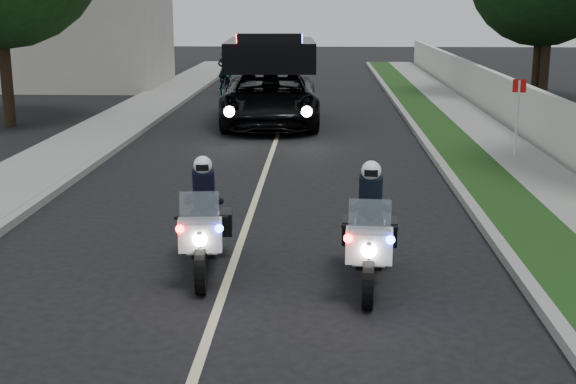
# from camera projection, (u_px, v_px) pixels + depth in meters

# --- Properties ---
(ground) EXTENTS (120.00, 120.00, 0.00)m
(ground) POSITION_uv_depth(u_px,v_px,m) (215.00, 317.00, 9.42)
(ground) COLOR black
(ground) RESTS_ON ground
(curb_right) EXTENTS (0.20, 60.00, 0.15)m
(curb_right) POSITION_uv_depth(u_px,v_px,m) (435.00, 156.00, 18.91)
(curb_right) COLOR gray
(curb_right) RESTS_ON ground
(grass_verge) EXTENTS (1.20, 60.00, 0.16)m
(grass_verge) POSITION_uv_depth(u_px,v_px,m) (463.00, 156.00, 18.88)
(grass_verge) COLOR #193814
(grass_verge) RESTS_ON ground
(sidewalk_right) EXTENTS (1.40, 60.00, 0.16)m
(sidewalk_right) POSITION_uv_depth(u_px,v_px,m) (517.00, 157.00, 18.83)
(sidewalk_right) COLOR gray
(sidewalk_right) RESTS_ON ground
(property_wall) EXTENTS (0.22, 60.00, 1.50)m
(property_wall) POSITION_uv_depth(u_px,v_px,m) (560.00, 130.00, 18.62)
(property_wall) COLOR beige
(property_wall) RESTS_ON ground
(curb_left) EXTENTS (0.20, 60.00, 0.15)m
(curb_left) POSITION_uv_depth(u_px,v_px,m) (108.00, 153.00, 19.28)
(curb_left) COLOR gray
(curb_left) RESTS_ON ground
(sidewalk_left) EXTENTS (2.00, 60.00, 0.16)m
(sidewalk_left) POSITION_uv_depth(u_px,v_px,m) (65.00, 153.00, 19.32)
(sidewalk_left) COLOR gray
(sidewalk_left) RESTS_ON ground
(building_far) EXTENTS (8.00, 6.00, 7.00)m
(building_far) POSITION_uv_depth(u_px,v_px,m) (72.00, 9.00, 34.23)
(building_far) COLOR #A8A396
(building_far) RESTS_ON ground
(lane_marking) EXTENTS (0.12, 50.00, 0.01)m
(lane_marking) POSITION_uv_depth(u_px,v_px,m) (270.00, 158.00, 19.11)
(lane_marking) COLOR #BFB78C
(lane_marking) RESTS_ON ground
(police_moto_left) EXTENTS (0.88, 2.03, 1.68)m
(police_moto_left) POSITION_uv_depth(u_px,v_px,m) (205.00, 272.00, 11.01)
(police_moto_left) COLOR silver
(police_moto_left) RESTS_ON ground
(police_moto_right) EXTENTS (0.84, 2.06, 1.71)m
(police_moto_right) POSITION_uv_depth(u_px,v_px,m) (368.00, 284.00, 10.53)
(police_moto_right) COLOR white
(police_moto_right) RESTS_ON ground
(police_suv) EXTENTS (3.27, 6.50, 3.09)m
(police_suv) POSITION_uv_depth(u_px,v_px,m) (271.00, 124.00, 24.39)
(police_suv) COLOR black
(police_suv) RESTS_ON ground
(bicycle) EXTENTS (0.66, 1.59, 0.81)m
(bicycle) POSITION_uv_depth(u_px,v_px,m) (225.00, 94.00, 32.55)
(bicycle) COLOR black
(bicycle) RESTS_ON ground
(cyclist) EXTENTS (0.62, 0.45, 1.61)m
(cyclist) POSITION_uv_depth(u_px,v_px,m) (225.00, 94.00, 32.55)
(cyclist) COLOR black
(cyclist) RESTS_ON ground
(sign_post) EXTENTS (0.42, 0.42, 2.07)m
(sign_post) POSITION_uv_depth(u_px,v_px,m) (514.00, 161.00, 18.69)
(sign_post) COLOR #B20C1C
(sign_post) RESTS_ON ground
(tree_right_d) EXTENTS (7.50, 7.50, 10.86)m
(tree_right_d) POSITION_uv_depth(u_px,v_px,m) (542.00, 101.00, 30.22)
(tree_right_d) COLOR #143712
(tree_right_d) RESTS_ON ground
(tree_right_e) EXTENTS (7.57, 7.57, 9.67)m
(tree_right_e) POSITION_uv_depth(u_px,v_px,m) (534.00, 99.00, 30.62)
(tree_right_e) COLOR black
(tree_right_e) RESTS_ON ground
(tree_left_near) EXTENTS (8.36, 8.36, 11.04)m
(tree_left_near) POSITION_uv_depth(u_px,v_px,m) (11.00, 126.00, 24.00)
(tree_left_near) COLOR #174015
(tree_left_near) RESTS_ON ground
(tree_left_far) EXTENTS (8.35, 8.35, 11.73)m
(tree_left_far) POSITION_uv_depth(u_px,v_px,m) (109.00, 80.00, 38.53)
(tree_left_far) COLOR black
(tree_left_far) RESTS_ON ground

